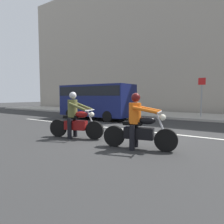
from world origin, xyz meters
name	(u,v)px	position (x,y,z in m)	size (l,w,h in m)	color
ground_plane	(134,135)	(0.00, 0.00, 0.00)	(80.00, 80.00, 0.00)	#2D2D2D
sidewalk_slab	(186,116)	(0.00, 8.00, 0.07)	(40.00, 4.40, 0.14)	#A8A399
building_facade	(198,34)	(0.00, 11.40, 6.66)	(40.00, 1.40, 13.32)	#A89E8E
lane_marking_stripe	(160,133)	(0.72, 0.90, 0.00)	(18.00, 0.14, 0.01)	silver
motorcycle_with_rider_olive	(75,119)	(-1.44, -1.70, 0.67)	(2.04, 0.81, 1.64)	black
motorcycle_with_rider_orange_stripe	(138,126)	(1.08, -1.80, 0.65)	(2.09, 0.78, 1.58)	black
parked_van_navy	(97,99)	(-4.46, 3.37, 1.27)	(4.80, 1.96, 2.19)	#11194C
street_sign_post	(202,93)	(1.14, 7.16, 1.68)	(0.44, 0.08, 2.54)	gray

